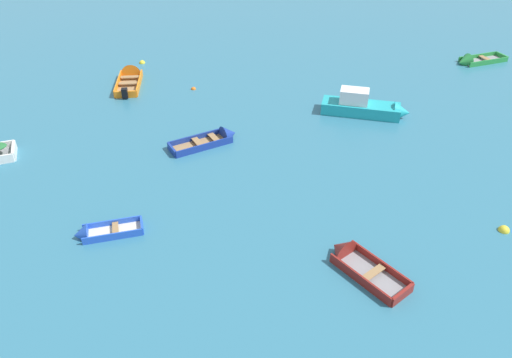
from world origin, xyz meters
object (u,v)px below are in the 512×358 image
at_px(rowboat_deep_blue_near_right, 217,138).
at_px(rowboat_green_far_back, 471,61).
at_px(motor_launch_turquoise_back_row_center, 367,107).
at_px(rowboat_maroon_cluster_outer, 353,259).
at_px(rowboat_orange_foreground_center, 131,77).
at_px(mooring_buoy_between_boats_left, 194,89).
at_px(mooring_buoy_between_boats_right, 142,63).
at_px(rowboat_blue_cluster_inner, 96,233).
at_px(mooring_buoy_far_field, 504,231).

bearing_deg(rowboat_deep_blue_near_right, rowboat_green_far_back, 30.81).
bearing_deg(motor_launch_turquoise_back_row_center, rowboat_green_far_back, 39.93).
height_order(rowboat_maroon_cluster_outer, rowboat_green_far_back, rowboat_maroon_cluster_outer).
distance_m(rowboat_orange_foreground_center, mooring_buoy_between_boats_left, 4.64).
distance_m(rowboat_deep_blue_near_right, mooring_buoy_between_boats_right, 12.89).
bearing_deg(rowboat_blue_cluster_inner, motor_launch_turquoise_back_row_center, 38.24).
distance_m(rowboat_deep_blue_near_right, mooring_buoy_between_boats_left, 7.00).
height_order(rowboat_maroon_cluster_outer, rowboat_deep_blue_near_right, rowboat_maroon_cluster_outer).
bearing_deg(mooring_buoy_far_field, mooring_buoy_between_boats_right, 133.51).
relative_size(rowboat_green_far_back, mooring_buoy_between_boats_right, 9.75).
xyz_separation_m(rowboat_blue_cluster_inner, mooring_buoy_between_boats_left, (2.82, 14.33, -0.15)).
distance_m(motor_launch_turquoise_back_row_center, mooring_buoy_between_boats_right, 16.92).
height_order(rowboat_green_far_back, rowboat_blue_cluster_inner, rowboat_green_far_back).
height_order(rowboat_deep_blue_near_right, mooring_buoy_far_field, rowboat_deep_blue_near_right).
distance_m(rowboat_orange_foreground_center, rowboat_deep_blue_near_right, 10.37).
distance_m(rowboat_green_far_back, mooring_buoy_far_field, 19.34).
distance_m(rowboat_orange_foreground_center, motor_launch_turquoise_back_row_center, 15.81).
height_order(rowboat_orange_foreground_center, rowboat_deep_blue_near_right, rowboat_orange_foreground_center).
bearing_deg(rowboat_green_far_back, mooring_buoy_between_boats_left, -168.60).
xyz_separation_m(rowboat_maroon_cluster_outer, motor_launch_turquoise_back_row_center, (3.12, 12.30, 0.32)).
bearing_deg(rowboat_maroon_cluster_outer, rowboat_blue_cluster_inner, 169.93).
relative_size(motor_launch_turquoise_back_row_center, mooring_buoy_between_boats_right, 12.42).
bearing_deg(motor_launch_turquoise_back_row_center, mooring_buoy_between_boats_left, 159.93).
bearing_deg(rowboat_maroon_cluster_outer, rowboat_deep_blue_near_right, 120.57).
distance_m(rowboat_orange_foreground_center, rowboat_blue_cluster_inner, 15.97).
distance_m(mooring_buoy_between_boats_right, mooring_buoy_between_boats_left, 6.24).
xyz_separation_m(rowboat_maroon_cluster_outer, rowboat_deep_blue_near_right, (-5.55, 9.39, -0.01)).
bearing_deg(mooring_buoy_between_boats_left, rowboat_blue_cluster_inner, -101.14).
height_order(rowboat_maroon_cluster_outer, mooring_buoy_between_boats_right, rowboat_maroon_cluster_outer).
bearing_deg(rowboat_deep_blue_near_right, rowboat_blue_cluster_inner, -121.53).
bearing_deg(rowboat_orange_foreground_center, rowboat_green_far_back, 5.74).
height_order(rowboat_orange_foreground_center, rowboat_blue_cluster_inner, rowboat_orange_foreground_center).
bearing_deg(rowboat_blue_cluster_inner, mooring_buoy_far_field, -0.34).
bearing_deg(rowboat_deep_blue_near_right, motor_launch_turquoise_back_row_center, 18.59).
xyz_separation_m(mooring_buoy_between_boats_right, mooring_buoy_between_boats_left, (4.12, -4.68, 0.00)).
bearing_deg(rowboat_blue_cluster_inner, rowboat_deep_blue_near_right, 58.47).
xyz_separation_m(rowboat_orange_foreground_center, rowboat_deep_blue_near_right, (6.19, -8.32, -0.03)).
height_order(rowboat_blue_cluster_inner, rowboat_deep_blue_near_right, rowboat_deep_blue_near_right).
bearing_deg(mooring_buoy_far_field, rowboat_orange_foreground_center, 138.96).
bearing_deg(rowboat_green_far_back, rowboat_orange_foreground_center, -174.26).
height_order(rowboat_green_far_back, mooring_buoy_between_boats_left, rowboat_green_far_back).
relative_size(rowboat_orange_foreground_center, mooring_buoy_far_field, 9.57).
relative_size(rowboat_green_far_back, rowboat_blue_cluster_inner, 1.43).
bearing_deg(rowboat_deep_blue_near_right, mooring_buoy_between_boats_left, 105.15).
bearing_deg(motor_launch_turquoise_back_row_center, rowboat_orange_foreground_center, 160.00).
relative_size(rowboat_maroon_cluster_outer, mooring_buoy_far_field, 7.35).
height_order(rowboat_orange_foreground_center, motor_launch_turquoise_back_row_center, motor_launch_turquoise_back_row_center).
relative_size(rowboat_maroon_cluster_outer, rowboat_deep_blue_near_right, 0.88).
bearing_deg(mooring_buoy_far_field, rowboat_maroon_cluster_outer, -165.57).
xyz_separation_m(rowboat_maroon_cluster_outer, mooring_buoy_between_boats_right, (-11.49, 20.82, -0.18)).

